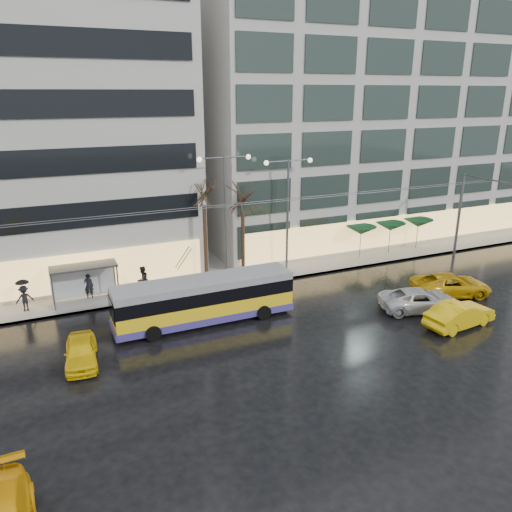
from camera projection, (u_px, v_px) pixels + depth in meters
ground at (263, 351)px, 27.05m from camera, size 140.00×140.00×0.00m
sidewalk at (213, 266)px, 39.95m from camera, size 80.00×10.00×0.15m
kerb at (235, 287)px, 35.65m from camera, size 80.00×0.10×0.15m
building_right at (363, 100)px, 46.88m from camera, size 32.00×14.00×25.00m
trolleybus at (204, 301)px, 30.01m from camera, size 10.91×4.27×5.05m
catenary at (227, 236)px, 32.99m from camera, size 42.24×5.12×7.00m
bus_shelter at (78, 276)px, 32.49m from camera, size 4.20×1.60×2.51m
street_lamp_near at (225, 201)px, 35.31m from camera, size 3.96×0.36×9.03m
street_lamp_far at (288, 199)px, 37.32m from camera, size 3.96×0.36×8.53m
tree_a at (204, 187)px, 34.57m from camera, size 3.20×3.20×8.40m
tree_b at (243, 193)px, 36.11m from camera, size 3.20×3.20×7.70m
parasol_a at (361, 230)px, 41.21m from camera, size 2.50×2.50×2.65m
parasol_b at (390, 227)px, 42.37m from camera, size 2.50×2.50×2.65m
parasol_c at (418, 223)px, 43.52m from camera, size 2.50×2.50×2.65m
taxi_a at (81, 352)px, 25.60m from camera, size 1.95×4.05×1.33m
taxi_b at (460, 315)px, 29.63m from camera, size 4.78×2.11×1.53m
taxi_c at (451, 285)px, 34.23m from camera, size 5.87×4.11×1.49m
sedan_silver at (420, 300)px, 31.84m from camera, size 5.57×3.75×1.42m
pedestrian_a at (88, 277)px, 33.23m from camera, size 1.12×1.14×2.19m
pedestrian_b at (143, 280)px, 34.08m from camera, size 1.19×1.15×1.94m
pedestrian_c at (24, 294)px, 31.30m from camera, size 1.18×0.95×2.11m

